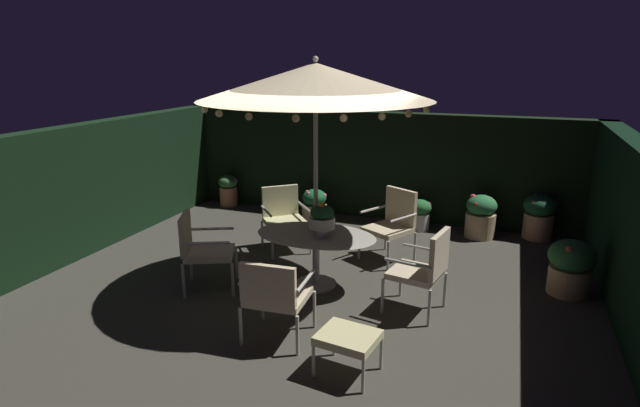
{
  "coord_description": "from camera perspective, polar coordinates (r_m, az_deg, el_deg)",
  "views": [
    {
      "loc": [
        2.26,
        -5.59,
        2.88
      ],
      "look_at": [
        0.05,
        0.33,
        1.07
      ],
      "focal_mm": 28.94,
      "sensor_mm": 36.0,
      "label": 1
    }
  ],
  "objects": [
    {
      "name": "ground_plane",
      "position": [
        6.69,
        -1.43,
        -9.6
      ],
      "size": [
        7.61,
        7.18,
        0.02
      ],
      "primitive_type": "cube",
      "color": "#3C3A31"
    },
    {
      "name": "hedge_backdrop_rear",
      "position": [
        9.51,
        6.27,
        4.27
      ],
      "size": [
        7.61,
        0.3,
        1.93
      ],
      "primitive_type": "cube",
      "color": "black",
      "rests_on": "ground_plane"
    },
    {
      "name": "hedge_backdrop_left",
      "position": [
        8.36,
        -25.44,
        1.17
      ],
      "size": [
        0.3,
        7.18,
        1.93
      ],
      "primitive_type": "cube",
      "color": "black",
      "rests_on": "ground_plane"
    },
    {
      "name": "patio_dining_table",
      "position": [
        6.6,
        -0.45,
        -4.52
      ],
      "size": [
        1.57,
        1.02,
        0.71
      ],
      "color": "#B7AEAB",
      "rests_on": "ground_plane"
    },
    {
      "name": "patio_umbrella",
      "position": [
        6.19,
        -0.49,
        13.3
      ],
      "size": [
        2.81,
        2.81,
        2.88
      ],
      "color": "#BBB0A7",
      "rests_on": "ground_plane"
    },
    {
      "name": "centerpiece_planter",
      "position": [
        6.37,
        0.22,
        -1.63
      ],
      "size": [
        0.33,
        0.33,
        0.44
      ],
      "color": "beige",
      "rests_on": "patio_dining_table"
    },
    {
      "name": "patio_chair_north",
      "position": [
        6.68,
        -13.04,
        -4.63
      ],
      "size": [
        0.8,
        0.77,
        1.0
      ],
      "color": "#BAB2A8",
      "rests_on": "ground_plane"
    },
    {
      "name": "patio_chair_northeast",
      "position": [
        5.36,
        -5.04,
        -9.84
      ],
      "size": [
        0.68,
        0.65,
        0.93
      ],
      "color": "#B5B7A5",
      "rests_on": "ground_plane"
    },
    {
      "name": "patio_chair_east",
      "position": [
        6.02,
        11.49,
        -6.83
      ],
      "size": [
        0.69,
        0.67,
        1.01
      ],
      "color": "#B3B0A7",
      "rests_on": "ground_plane"
    },
    {
      "name": "patio_chair_southeast",
      "position": [
        7.56,
        8.07,
        -1.87
      ],
      "size": [
        0.81,
        0.81,
        1.03
      ],
      "color": "#B9B2A3",
      "rests_on": "ground_plane"
    },
    {
      "name": "patio_chair_south",
      "position": [
        7.92,
        -4.04,
        -1.22
      ],
      "size": [
        0.88,
        0.87,
        0.95
      ],
      "color": "#B4ADAA",
      "rests_on": "ground_plane"
    },
    {
      "name": "ottoman_footrest",
      "position": [
        4.93,
        3.12,
        -14.72
      ],
      "size": [
        0.59,
        0.52,
        0.42
      ],
      "color": "#B2B7A8",
      "rests_on": "ground_plane"
    },
    {
      "name": "potted_plant_right_near",
      "position": [
        9.09,
        23.06,
        -1.19
      ],
      "size": [
        0.52,
        0.52,
        0.74
      ],
      "color": "tan",
      "rests_on": "ground_plane"
    },
    {
      "name": "potted_plant_front_corner",
      "position": [
        8.83,
        17.35,
        -1.3
      ],
      "size": [
        0.49,
        0.49,
        0.71
      ],
      "color": "tan",
      "rests_on": "ground_plane"
    },
    {
      "name": "potted_plant_right_far",
      "position": [
        9.34,
        -0.61,
        -0.14
      ],
      "size": [
        0.46,
        0.46,
        0.57
      ],
      "color": "tan",
      "rests_on": "ground_plane"
    },
    {
      "name": "potted_plant_back_right",
      "position": [
        10.38,
        -10.08,
        1.54
      ],
      "size": [
        0.38,
        0.38,
        0.63
      ],
      "color": "#A9654A",
      "rests_on": "ground_plane"
    },
    {
      "name": "potted_plant_back_center",
      "position": [
        8.97,
        11.01,
        -1.04
      ],
      "size": [
        0.39,
        0.39,
        0.54
      ],
      "color": "silver",
      "rests_on": "ground_plane"
    },
    {
      "name": "potted_plant_back_left",
      "position": [
        7.16,
        25.97,
        -6.22
      ],
      "size": [
        0.56,
        0.56,
        0.7
      ],
      "color": "tan",
      "rests_on": "ground_plane"
    }
  ]
}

